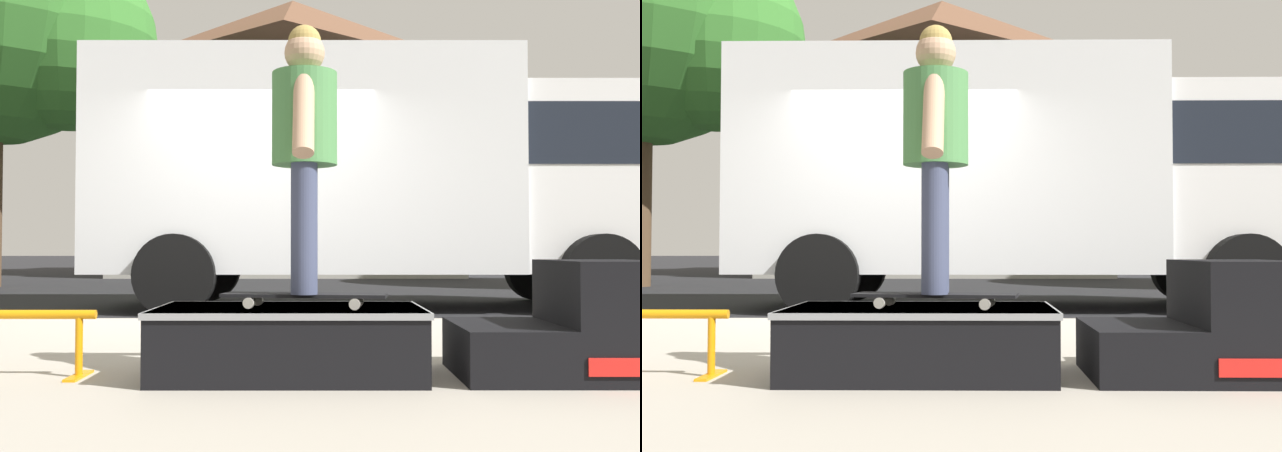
{
  "view_description": "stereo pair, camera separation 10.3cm",
  "coord_description": "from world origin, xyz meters",
  "views": [
    {
      "loc": [
        0.66,
        -6.89,
        0.73
      ],
      "look_at": [
        0.68,
        -1.49,
        0.9
      ],
      "focal_mm": 40.49,
      "sensor_mm": 36.0,
      "label": 1
    },
    {
      "loc": [
        0.76,
        -6.89,
        0.73
      ],
      "look_at": [
        0.68,
        -1.49,
        0.9
      ],
      "focal_mm": 40.49,
      "sensor_mm": 36.0,
      "label": 2
    }
  ],
  "objects": [
    {
      "name": "box_truck",
      "position": [
        1.43,
        2.2,
        1.7
      ],
      "size": [
        6.91,
        2.63,
        3.05
      ],
      "color": "silver",
      "rests_on": "ground"
    },
    {
      "name": "skate_box",
      "position": [
        0.51,
        -3.4,
        0.3
      ],
      "size": [
        1.28,
        0.74,
        0.33
      ],
      "color": "black",
      "rests_on": "sidewalk_slab"
    },
    {
      "name": "kicker_ramp",
      "position": [
        1.88,
        -3.4,
        0.35
      ],
      "size": [
        0.96,
        0.72,
        0.56
      ],
      "color": "black",
      "rests_on": "sidewalk_slab"
    },
    {
      "name": "skateboard",
      "position": [
        0.58,
        -3.45,
        0.51
      ],
      "size": [
        0.8,
        0.31,
        0.07
      ],
      "color": "black",
      "rests_on": "skate_box"
    },
    {
      "name": "street_tree_main",
      "position": [
        -5.5,
        7.07,
        5.32
      ],
      "size": [
        5.99,
        5.44,
        8.21
      ],
      "color": "brown",
      "rests_on": "ground"
    },
    {
      "name": "house_behind",
      "position": [
        -0.19,
        15.03,
        4.24
      ],
      "size": [
        9.54,
        8.23,
        8.4
      ],
      "color": "silver",
      "rests_on": "ground"
    },
    {
      "name": "sidewalk_slab",
      "position": [
        0.0,
        -3.0,
        0.06
      ],
      "size": [
        50.0,
        5.0,
        0.12
      ],
      "primitive_type": "cube",
      "color": "#A8A093",
      "rests_on": "ground"
    },
    {
      "name": "ground_plane",
      "position": [
        0.0,
        0.0,
        0.0
      ],
      "size": [
        140.0,
        140.0,
        0.0
      ],
      "primitive_type": "plane",
      "color": "black"
    },
    {
      "name": "skater_kid",
      "position": [
        0.58,
        -3.45,
        1.28
      ],
      "size": [
        0.31,
        0.66,
        1.29
      ],
      "color": "#3F4766",
      "rests_on": "skateboard"
    }
  ]
}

